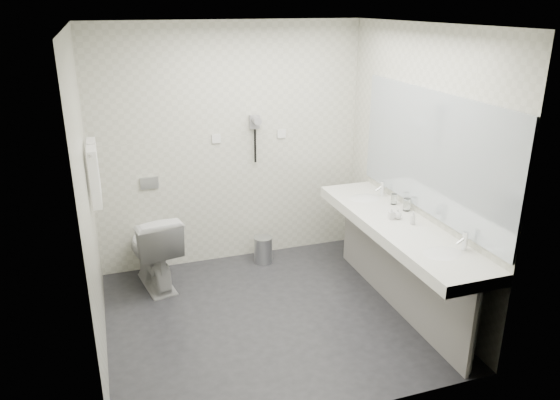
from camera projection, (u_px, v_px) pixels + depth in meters
name	position (u px, v px, depth m)	size (l,w,h in m)	color
floor	(270.00, 317.00, 4.81)	(2.80, 2.80, 0.00)	#222227
ceiling	(267.00, 24.00, 3.94)	(2.80, 2.80, 0.00)	silver
wall_back	(231.00, 147.00, 5.53)	(2.80, 2.80, 0.00)	beige
wall_front	(333.00, 251.00, 3.22)	(2.80, 2.80, 0.00)	beige
wall_left	(88.00, 205.00, 3.96)	(2.60, 2.60, 0.00)	beige
wall_right	(418.00, 169.00, 4.79)	(2.60, 2.60, 0.00)	beige
vanity_counter	(398.00, 228.00, 4.69)	(0.55, 2.20, 0.10)	silver
vanity_panel	(397.00, 270.00, 4.85)	(0.03, 2.15, 0.75)	gray
vanity_post_near	(473.00, 333.00, 3.93)	(0.06, 0.06, 0.75)	silver
vanity_post_far	(350.00, 227.00, 5.78)	(0.06, 0.06, 0.75)	silver
mirror	(431.00, 153.00, 4.54)	(0.02, 2.20, 1.05)	#B2BCC6
basin_near	(442.00, 255.00, 4.10)	(0.40, 0.31, 0.05)	silver
basin_far	(364.00, 199.00, 5.26)	(0.40, 0.31, 0.05)	silver
faucet_near	(465.00, 241.00, 4.13)	(0.04, 0.04, 0.15)	silver
faucet_far	(383.00, 189.00, 5.28)	(0.04, 0.04, 0.15)	silver
soap_bottle_a	(391.00, 214.00, 4.72)	(0.05, 0.05, 0.10)	white
soap_bottle_b	(398.00, 214.00, 4.73)	(0.07, 0.07, 0.09)	white
soap_bottle_c	(413.00, 218.00, 4.61)	(0.05, 0.05, 0.12)	white
glass_left	(407.00, 205.00, 4.91)	(0.07, 0.07, 0.12)	silver
glass_right	(394.00, 199.00, 5.07)	(0.06, 0.06, 0.10)	silver
toilet	(153.00, 249.00, 5.23)	(0.43, 0.76, 0.77)	silver
flush_plate	(149.00, 183.00, 5.37)	(0.18, 0.02, 0.12)	#B2B5BA
pedal_bin	(263.00, 250.00, 5.78)	(0.20, 0.20, 0.28)	#B2B5BA
bin_lid	(263.00, 238.00, 5.73)	(0.20, 0.20, 0.01)	#B2B5BA
towel_rail	(90.00, 147.00, 4.36)	(0.02, 0.02, 0.62)	silver
towel_near	(94.00, 177.00, 4.31)	(0.07, 0.24, 0.48)	white
towel_far	(94.00, 168.00, 4.56)	(0.07, 0.24, 0.48)	white
dryer_cradle	(254.00, 122.00, 5.49)	(0.10, 0.04, 0.14)	gray
dryer_barrel	(256.00, 120.00, 5.42)	(0.08, 0.08, 0.14)	gray
dryer_cord	(255.00, 146.00, 5.57)	(0.02, 0.02, 0.35)	black
switch_plate_a	(216.00, 139.00, 5.44)	(0.09, 0.02, 0.09)	silver
switch_plate_b	(281.00, 134.00, 5.65)	(0.09, 0.02, 0.09)	silver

